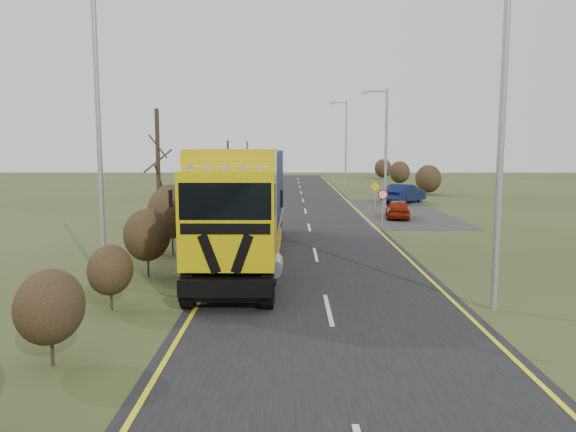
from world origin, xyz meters
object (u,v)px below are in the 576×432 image
(lorry, at_px, (247,196))
(car_blue_sedan, at_px, (404,194))
(streetlight_near, at_px, (498,112))
(car_red_hatchback, at_px, (398,209))
(speed_sign, at_px, (383,201))

(lorry, height_order, car_blue_sedan, lorry)
(car_blue_sedan, relative_size, streetlight_near, 0.48)
(car_red_hatchback, xyz_separation_m, speed_sign, (-1.52, -3.39, 0.84))
(car_red_hatchback, distance_m, speed_sign, 3.81)
(lorry, relative_size, car_blue_sedan, 3.42)
(car_red_hatchback, distance_m, car_blue_sedan, 10.05)
(lorry, distance_m, streetlight_near, 10.72)
(streetlight_near, bearing_deg, speed_sign, 90.92)
(speed_sign, bearing_deg, car_blue_sedan, 73.51)
(lorry, relative_size, streetlight_near, 1.63)
(car_red_hatchback, relative_size, streetlight_near, 0.36)
(car_blue_sedan, distance_m, streetlight_near, 30.32)
(car_red_hatchback, xyz_separation_m, car_blue_sedan, (2.37, 9.76, 0.16))
(car_red_hatchback, height_order, streetlight_near, streetlight_near)
(lorry, xyz_separation_m, car_red_hatchback, (8.52, 12.65, -1.91))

